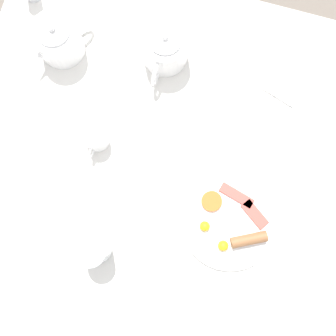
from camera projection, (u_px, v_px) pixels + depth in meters
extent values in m
plane|color=#70665B|center=(168.00, 191.00, 1.81)|extent=(8.00, 8.00, 0.00)
cube|color=silver|center=(168.00, 170.00, 1.09)|extent=(1.10, 1.19, 0.03)
cylinder|color=brown|center=(69.00, 25.00, 1.55)|extent=(0.04, 0.04, 0.71)
cylinder|color=white|center=(229.00, 220.00, 1.05)|extent=(0.27, 0.27, 0.01)
cylinder|color=white|center=(204.00, 226.00, 1.04)|extent=(0.06, 0.06, 0.00)
sphere|color=yellow|center=(205.00, 226.00, 1.03)|extent=(0.03, 0.03, 0.03)
cylinder|color=white|center=(223.00, 245.00, 1.03)|extent=(0.06, 0.06, 0.00)
sphere|color=yellow|center=(223.00, 246.00, 1.02)|extent=(0.03, 0.03, 0.03)
cylinder|color=brown|center=(249.00, 240.00, 1.02)|extent=(0.07, 0.10, 0.03)
cube|color=#B74C42|center=(255.00, 214.00, 1.04)|extent=(0.07, 0.08, 0.01)
cube|color=#B74C42|center=(237.00, 195.00, 1.05)|extent=(0.05, 0.10, 0.01)
cylinder|color=#D16023|center=(212.00, 201.00, 1.05)|extent=(0.06, 0.06, 0.01)
cylinder|color=white|center=(165.00, 48.00, 1.07)|extent=(0.13, 0.13, 0.11)
cylinder|color=white|center=(165.00, 39.00, 1.01)|extent=(0.09, 0.09, 0.01)
sphere|color=white|center=(165.00, 36.00, 1.00)|extent=(0.02, 0.02, 0.02)
cone|color=white|center=(174.00, 20.00, 1.07)|extent=(0.06, 0.02, 0.05)
torus|color=white|center=(157.00, 71.00, 1.06)|extent=(0.08, 0.01, 0.08)
cylinder|color=white|center=(59.00, 40.00, 1.07)|extent=(0.13, 0.13, 0.11)
cylinder|color=white|center=(52.00, 30.00, 1.02)|extent=(0.09, 0.09, 0.01)
sphere|color=white|center=(51.00, 28.00, 1.00)|extent=(0.02, 0.02, 0.02)
cone|color=white|center=(35.00, 57.00, 1.05)|extent=(0.06, 0.05, 0.05)
torus|color=white|center=(78.00, 25.00, 1.08)|extent=(0.08, 0.05, 0.08)
torus|color=white|center=(250.00, 332.00, 0.98)|extent=(0.04, 0.01, 0.04)
cylinder|color=white|center=(94.00, 250.00, 0.99)|extent=(0.07, 0.07, 0.12)
cylinder|color=white|center=(96.00, 138.00, 1.05)|extent=(0.07, 0.07, 0.07)
torus|color=white|center=(92.00, 151.00, 1.05)|extent=(0.05, 0.01, 0.05)
cube|color=white|center=(289.00, 79.00, 1.11)|extent=(0.16, 0.13, 0.01)
cube|color=silver|center=(336.00, 165.00, 1.08)|extent=(0.18, 0.02, 0.00)
cube|color=silver|center=(23.00, 238.00, 1.05)|extent=(0.12, 0.17, 0.00)
cube|color=silver|center=(84.00, 325.00, 1.02)|extent=(0.11, 0.12, 0.00)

